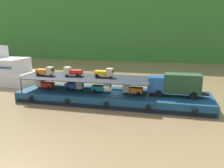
# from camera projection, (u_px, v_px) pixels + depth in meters

# --- Properties ---
(ground_plane) EXTENTS (400.00, 400.00, 0.00)m
(ground_plane) POSITION_uv_depth(u_px,v_px,m) (113.00, 102.00, 34.18)
(ground_plane) COLOR olive
(hillside_far_bank) EXTENTS (144.76, 39.53, 37.77)m
(hillside_far_bank) POSITION_uv_depth(u_px,v_px,m) (153.00, 3.00, 93.23)
(hillside_far_bank) COLOR #33702D
(hillside_far_bank) RESTS_ON ground
(cargo_barge) EXTENTS (27.57, 7.89, 1.50)m
(cargo_barge) POSITION_uv_depth(u_px,v_px,m) (113.00, 97.00, 33.99)
(cargo_barge) COLOR navy
(cargo_barge) RESTS_ON ground
(covered_lorry) EXTENTS (7.86, 2.30, 3.10)m
(covered_lorry) POSITION_uv_depth(u_px,v_px,m) (176.00, 84.00, 31.34)
(covered_lorry) COLOR #1E4C99
(covered_lorry) RESTS_ON cargo_barge
(cargo_rack) EXTENTS (18.37, 6.57, 2.00)m
(cargo_rack) POSITION_uv_depth(u_px,v_px,m) (88.00, 78.00, 34.32)
(cargo_rack) COLOR #232833
(cargo_rack) RESTS_ON cargo_barge
(mini_truck_lower_stern) EXTENTS (2.77, 1.25, 1.38)m
(mini_truck_lower_stern) POSITION_uv_depth(u_px,v_px,m) (45.00, 84.00, 35.90)
(mini_truck_lower_stern) COLOR red
(mini_truck_lower_stern) RESTS_ON cargo_barge
(mini_truck_lower_aft) EXTENTS (2.78, 1.27, 1.38)m
(mini_truck_lower_aft) POSITION_uv_depth(u_px,v_px,m) (75.00, 85.00, 35.13)
(mini_truck_lower_aft) COLOR #1E47B7
(mini_truck_lower_aft) RESTS_ON cargo_barge
(mini_truck_lower_mid) EXTENTS (2.75, 1.22, 1.38)m
(mini_truck_lower_mid) POSITION_uv_depth(u_px,v_px,m) (102.00, 88.00, 33.59)
(mini_truck_lower_mid) COLOR teal
(mini_truck_lower_mid) RESTS_ON cargo_barge
(mini_truck_lower_fore) EXTENTS (2.76, 1.23, 1.38)m
(mini_truck_lower_fore) POSITION_uv_depth(u_px,v_px,m) (132.00, 89.00, 32.59)
(mini_truck_lower_fore) COLOR orange
(mini_truck_lower_fore) RESTS_ON cargo_barge
(mini_truck_upper_stern) EXTENTS (2.78, 1.26, 1.38)m
(mini_truck_upper_stern) POSITION_uv_depth(u_px,v_px,m) (45.00, 71.00, 35.55)
(mini_truck_upper_stern) COLOR orange
(mini_truck_upper_stern) RESTS_ON cargo_rack
(mini_truck_upper_mid) EXTENTS (2.79, 1.29, 1.38)m
(mini_truck_upper_mid) POSITION_uv_depth(u_px,v_px,m) (73.00, 72.00, 35.14)
(mini_truck_upper_mid) COLOR red
(mini_truck_upper_mid) RESTS_ON cargo_rack
(mini_truck_upper_fore) EXTENTS (2.75, 1.21, 1.38)m
(mini_truck_upper_fore) POSITION_uv_depth(u_px,v_px,m) (104.00, 73.00, 34.15)
(mini_truck_upper_fore) COLOR gold
(mini_truck_upper_fore) RESTS_ON cargo_rack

